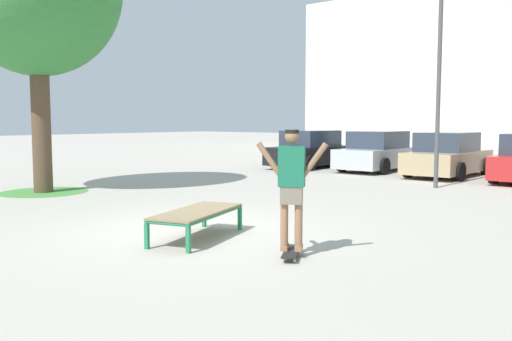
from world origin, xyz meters
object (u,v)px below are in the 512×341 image
at_px(skater, 292,181).
at_px(light_post, 440,51).
at_px(skate_box, 197,213).
at_px(skateboard, 291,252).
at_px(car_tan, 448,156).
at_px(car_black, 312,150).
at_px(car_silver, 379,153).

bearing_deg(skater, light_post, 99.14).
height_order(skate_box, skateboard, skate_box).
relative_size(skater, car_tan, 0.40).
relative_size(skater, car_black, 0.39).
relative_size(skateboard, skater, 0.47).
distance_m(skateboard, car_silver, 13.79).
xyz_separation_m(car_tan, light_post, (0.92, -3.41, 3.13)).
relative_size(car_silver, light_post, 0.73).
relative_size(skate_box, skater, 1.20).
height_order(skater, light_post, light_post).
bearing_deg(car_tan, light_post, -74.88).
bearing_deg(light_post, skate_box, -92.79).
distance_m(car_black, light_post, 7.89).
height_order(skate_box, car_tan, car_tan).
height_order(skateboard, light_post, light_post).
distance_m(skateboard, car_tan, 12.65).
distance_m(skate_box, car_silver, 13.18).
height_order(skater, car_tan, skater).
xyz_separation_m(car_black, light_post, (6.42, -3.36, 3.13)).
bearing_deg(car_silver, light_post, -45.89).
height_order(car_silver, car_tan, same).
distance_m(skate_box, skater, 2.00).
bearing_deg(car_silver, skate_box, -75.80).
xyz_separation_m(skater, car_silver, (-5.12, 12.79, -0.38)).
height_order(skate_box, skater, skater).
bearing_deg(skate_box, car_tan, 92.23).
relative_size(car_silver, car_tan, 1.00).
distance_m(skateboard, light_post, 9.86).
distance_m(car_tan, light_post, 4.72).
distance_m(car_black, car_silver, 2.78).
distance_m(skater, light_post, 9.53).
bearing_deg(skater, skate_box, 179.46).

